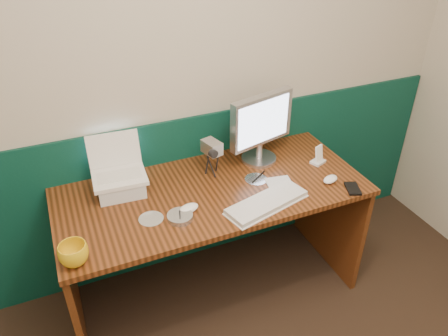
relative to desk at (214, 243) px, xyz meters
name	(u,v)px	position (x,y,z in m)	size (l,w,h in m)	color
back_wall	(171,76)	(-0.08, 0.37, 0.88)	(3.50, 0.04, 2.50)	#BBB29E
wainscot	(179,194)	(-0.08, 0.36, 0.12)	(3.48, 0.02, 1.00)	#07342A
desk	(214,243)	(0.00, 0.00, 0.00)	(1.60, 0.70, 0.75)	#341A09
laptop_riser	(121,186)	(-0.44, 0.16, 0.41)	(0.23, 0.19, 0.08)	silver
laptop	(117,161)	(-0.44, 0.16, 0.56)	(0.27, 0.20, 0.22)	white
monitor	(260,129)	(0.35, 0.17, 0.57)	(0.40, 0.11, 0.40)	#BDBCC1
keyboard	(267,203)	(0.19, -0.23, 0.39)	(0.43, 0.14, 0.02)	silver
mouse_right	(330,179)	(0.60, -0.18, 0.39)	(0.10, 0.06, 0.03)	white
mouse_left	(189,208)	(-0.17, -0.12, 0.39)	(0.10, 0.06, 0.03)	white
mug	(74,254)	(-0.72, -0.27, 0.42)	(0.12, 0.12, 0.10)	gold
camcorder	(212,157)	(0.05, 0.14, 0.48)	(0.10, 0.14, 0.22)	silver
cd_spindle	(180,217)	(-0.23, -0.16, 0.39)	(0.12, 0.12, 0.03)	#AFB7C0
cd_loose_a	(151,219)	(-0.36, -0.11, 0.38)	(0.12, 0.12, 0.00)	silver
cd_loose_b	(256,179)	(0.25, 0.00, 0.38)	(0.12, 0.12, 0.00)	silver
pen	(259,177)	(0.27, 0.01, 0.38)	(0.01, 0.01, 0.13)	black
papers	(278,181)	(0.35, -0.07, 0.38)	(0.13, 0.09, 0.00)	silver
dock	(318,162)	(0.65, 0.01, 0.38)	(0.08, 0.06, 0.01)	silver
music_player	(319,153)	(0.65, 0.01, 0.44)	(0.05, 0.01, 0.09)	white
pda	(353,189)	(0.67, -0.29, 0.38)	(0.06, 0.11, 0.01)	black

